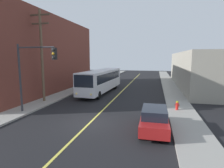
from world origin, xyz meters
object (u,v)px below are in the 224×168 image
(utility_pole_near, at_px, (42,52))
(fire_hydrant, at_px, (177,105))
(city_bus, at_px, (101,80))
(traffic_signal_left_corner, at_px, (34,65))
(parked_car_red, at_px, (154,119))

(utility_pole_near, xyz_separation_m, fire_hydrant, (14.22, -0.36, -5.03))
(city_bus, relative_size, traffic_signal_left_corner, 2.04)
(traffic_signal_left_corner, xyz_separation_m, fire_hydrant, (12.26, 3.72, -3.72))
(parked_car_red, relative_size, utility_pole_near, 0.44)
(traffic_signal_left_corner, bearing_deg, fire_hydrant, 16.88)
(utility_pole_near, relative_size, fire_hydrant, 11.83)
(utility_pole_near, bearing_deg, fire_hydrant, -1.47)
(parked_car_red, xyz_separation_m, utility_pole_near, (-12.19, 5.70, 4.78))
(parked_car_red, bearing_deg, city_bus, 120.60)
(city_bus, xyz_separation_m, parked_car_red, (7.55, -12.77, -0.98))
(traffic_signal_left_corner, relative_size, fire_hydrant, 7.14)
(parked_car_red, height_order, fire_hydrant, parked_car_red)
(utility_pole_near, distance_m, fire_hydrant, 15.09)
(parked_car_red, relative_size, fire_hydrant, 5.25)
(parked_car_red, distance_m, traffic_signal_left_corner, 10.91)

